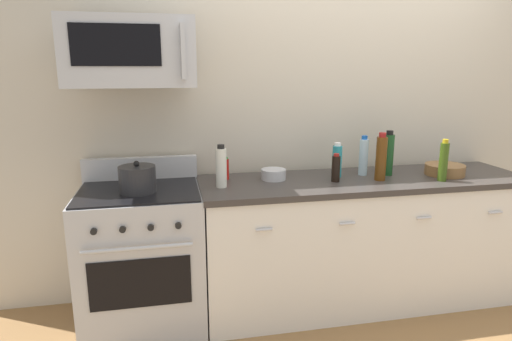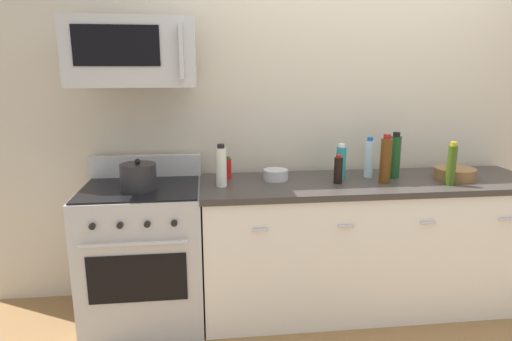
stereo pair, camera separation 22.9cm
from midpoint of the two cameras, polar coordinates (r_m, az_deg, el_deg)
name	(u,v)px [view 2 (the right image)]	position (r m, az deg, el deg)	size (l,w,h in m)	color
ground_plane	(363,303)	(3.41, 15.77, -16.43)	(6.46, 6.46, 0.00)	olive
back_wall	(353,111)	(3.37, 14.58, 7.57)	(5.38, 0.10, 2.70)	beige
counter_unit	(366,244)	(3.21, 16.29, -9.26)	(2.29, 0.66, 0.92)	silver
range_oven	(145,253)	(2.98, -12.25, -10.55)	(0.76, 0.69, 1.07)	#B7BABF
microwave	(133,53)	(2.78, -13.49, 14.79)	(0.74, 0.44, 0.40)	#B7BABF
bottle_wine_green	(395,156)	(3.16, 19.76, 1.75)	(0.07, 0.07, 0.32)	#19471E
bottle_water_clear	(369,158)	(3.12, 16.65, 1.52)	(0.06, 0.06, 0.28)	silver
bottle_dish_soap	(341,162)	(3.04, 13.22, 1.05)	(0.07, 0.07, 0.24)	teal
bottle_hot_sauce_red	(228,168)	(2.97, -1.47, 0.28)	(0.04, 0.04, 0.15)	#B21914
bottle_soy_sauce_dark	(338,170)	(2.91, 12.96, 0.06)	(0.06, 0.06, 0.19)	black
bottle_wine_amber	(386,160)	(3.00, 18.75, 1.28)	(0.07, 0.07, 0.32)	#59330F
bottle_olive_oil	(451,165)	(3.11, 26.21, 0.66)	(0.06, 0.06, 0.28)	#385114
bottle_vinegar_white	(221,166)	(2.76, -2.23, 0.52)	(0.07, 0.07, 0.27)	silver
bowl_wooden_salad	(455,173)	(3.32, 26.46, -0.31)	(0.27, 0.27, 0.08)	brown
bowl_steel_prep	(276,174)	(2.95, 4.82, -0.54)	(0.17, 0.17, 0.07)	#B2B5BA
stockpot	(138,177)	(2.76, -12.89, -0.80)	(0.22, 0.22, 0.19)	#262628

